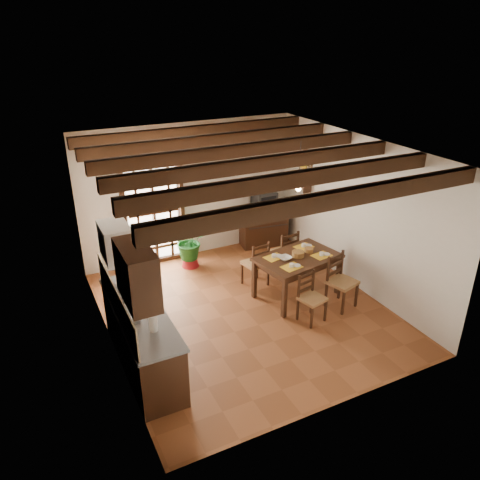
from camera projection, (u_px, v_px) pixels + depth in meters
ground_plane at (245, 310)px, 8.07m from camera, size 5.00×5.00×0.00m
room_shell at (246, 212)px, 7.31m from camera, size 4.52×5.02×2.81m
ceiling_beams at (246, 157)px, 6.95m from camera, size 4.50×4.34×0.20m
french_door at (153, 209)px, 9.25m from camera, size 1.26×0.11×2.32m
kitchen_counter at (141, 337)px, 6.59m from camera, size 0.64×2.25×1.38m
upper_cabinet at (137, 275)px, 5.40m from camera, size 0.35×0.80×0.70m
range_hood at (116, 243)px, 6.48m from camera, size 0.38×0.60×0.54m
counter_items at (136, 305)px, 6.46m from camera, size 0.50×1.43×0.25m
dining_table at (298, 262)px, 8.25m from camera, size 1.58×1.17×0.78m
chair_near_left at (311, 306)px, 7.70m from camera, size 0.46×0.45×0.84m
chair_near_right at (341, 291)px, 8.07m from camera, size 0.54×0.53×0.96m
chair_far_left at (255, 271)px, 8.75m from camera, size 0.48×0.46×0.91m
chair_far_right at (284, 260)px, 9.14m from camera, size 0.46×0.44×0.94m
table_setting at (298, 254)px, 8.19m from camera, size 1.05×0.70×0.10m
table_bowl at (285, 258)px, 8.10m from camera, size 0.25×0.25×0.05m
sideboard at (264, 226)px, 10.34m from camera, size 1.06×0.59×0.85m
crt_tv at (264, 200)px, 10.08m from camera, size 0.46×0.42×0.39m
fuse_box at (255, 166)px, 9.97m from camera, size 0.25×0.03×0.32m
plant_pot at (190, 261)px, 9.51m from camera, size 0.35×0.35×0.22m
potted_plant at (189, 241)px, 9.32m from camera, size 2.24×2.09×2.03m
wall_shelf at (303, 184)px, 9.61m from camera, size 0.20×0.42×0.20m
shelf_vase at (303, 177)px, 9.55m from camera, size 0.15×0.15×0.15m
shelf_flowers at (304, 168)px, 9.46m from camera, size 0.14×0.14×0.36m
framed_picture at (308, 158)px, 9.42m from camera, size 0.03×0.32×0.32m
pendant_lamp at (299, 184)px, 7.75m from camera, size 0.36×0.36×0.84m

